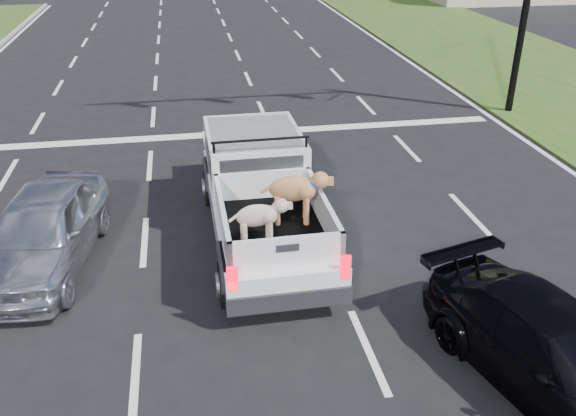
{
  "coord_description": "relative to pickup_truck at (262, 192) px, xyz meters",
  "views": [
    {
      "loc": [
        -0.73,
        -7.01,
        6.19
      ],
      "look_at": [
        0.85,
        2.0,
        1.53
      ],
      "focal_mm": 38.0,
      "sensor_mm": 36.0,
      "label": 1
    }
  ],
  "objects": [
    {
      "name": "road_markings",
      "position": [
        -0.65,
        2.73,
        -0.97
      ],
      "size": [
        17.75,
        60.0,
        0.01
      ],
      "color": "silver",
      "rests_on": "ground"
    },
    {
      "name": "ground",
      "position": [
        -0.65,
        -3.83,
        -0.98
      ],
      "size": [
        160.0,
        160.0,
        0.0
      ],
      "primitive_type": "plane",
      "color": "black",
      "rests_on": "ground"
    },
    {
      "name": "silver_sedan",
      "position": [
        -4.15,
        -0.36,
        -0.26
      ],
      "size": [
        2.3,
        4.44,
        1.44
      ],
      "primitive_type": "imported",
      "rotation": [
        0.0,
        0.0,
        -0.15
      ],
      "color": "silver",
      "rests_on": "ground"
    },
    {
      "name": "black_coupe",
      "position": [
        3.37,
        -5.03,
        -0.35
      ],
      "size": [
        2.87,
        4.65,
        1.26
      ],
      "primitive_type": "imported",
      "rotation": [
        0.0,
        0.0,
        0.27
      ],
      "color": "black",
      "rests_on": "ground"
    },
    {
      "name": "pickup_truck",
      "position": [
        0.0,
        0.0,
        0.0
      ],
      "size": [
        2.17,
        5.65,
        2.11
      ],
      "rotation": [
        0.0,
        0.0,
        0.01
      ],
      "color": "black",
      "rests_on": "ground"
    }
  ]
}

